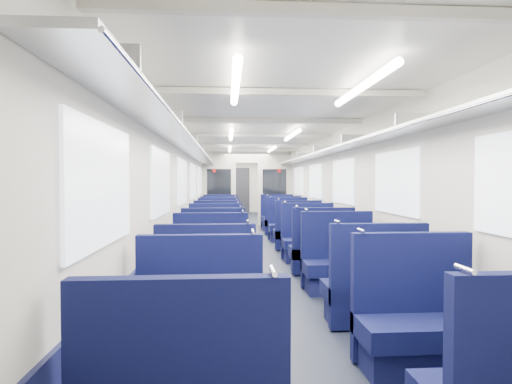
# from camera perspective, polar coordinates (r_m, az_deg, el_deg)

# --- Properties ---
(floor) EXTENTS (2.80, 18.00, 0.01)m
(floor) POSITION_cam_1_polar(r_m,az_deg,el_deg) (10.28, -0.38, -6.51)
(floor) COLOR black
(floor) RESTS_ON ground
(ceiling) EXTENTS (2.80, 18.00, 0.01)m
(ceiling) POSITION_cam_1_polar(r_m,az_deg,el_deg) (10.22, -0.38, 6.66)
(ceiling) COLOR silver
(ceiling) RESTS_ON wall_left
(wall_left) EXTENTS (0.02, 18.00, 2.35)m
(wall_left) POSITION_cam_1_polar(r_m,az_deg,el_deg) (10.19, -8.26, 0.04)
(wall_left) COLOR #BCB8A7
(wall_left) RESTS_ON floor
(dado_left) EXTENTS (0.03, 17.90, 0.70)m
(dado_left) POSITION_cam_1_polar(r_m,az_deg,el_deg) (10.24, -8.16, -4.58)
(dado_left) COLOR #101235
(dado_left) RESTS_ON floor
(wall_right) EXTENTS (0.02, 18.00, 2.35)m
(wall_right) POSITION_cam_1_polar(r_m,az_deg,el_deg) (10.36, 7.37, 0.07)
(wall_right) COLOR #BCB8A7
(wall_right) RESTS_ON floor
(dado_right) EXTENTS (0.03, 17.90, 0.70)m
(dado_right) POSITION_cam_1_polar(r_m,az_deg,el_deg) (10.41, 7.28, -4.48)
(dado_right) COLOR #101235
(dado_right) RESTS_ON floor
(wall_far) EXTENTS (2.80, 0.02, 2.35)m
(wall_far) POSITION_cam_1_polar(r_m,az_deg,el_deg) (19.17, -2.03, 0.77)
(wall_far) COLOR #BCB8A7
(wall_far) RESTS_ON floor
(luggage_rack_left) EXTENTS (0.36, 17.40, 0.18)m
(luggage_rack_left) POSITION_cam_1_polar(r_m,az_deg,el_deg) (10.19, -7.22, 4.53)
(luggage_rack_left) COLOR #B2B5BA
(luggage_rack_left) RESTS_ON wall_left
(luggage_rack_right) EXTENTS (0.36, 17.40, 0.18)m
(luggage_rack_right) POSITION_cam_1_polar(r_m,az_deg,el_deg) (10.34, 6.37, 4.49)
(luggage_rack_right) COLOR #B2B5BA
(luggage_rack_right) RESTS_ON wall_right
(windows) EXTENTS (2.78, 15.60, 0.75)m
(windows) POSITION_cam_1_polar(r_m,az_deg,el_deg) (9.72, -0.21, 1.42)
(windows) COLOR white
(windows) RESTS_ON wall_left
(ceiling_fittings) EXTENTS (2.70, 16.06, 0.11)m
(ceiling_fittings) POSITION_cam_1_polar(r_m,az_deg,el_deg) (9.95, -0.29, 6.44)
(ceiling_fittings) COLOR beige
(ceiling_fittings) RESTS_ON ceiling
(end_door) EXTENTS (0.75, 0.06, 2.00)m
(end_door) POSITION_cam_1_polar(r_m,az_deg,el_deg) (19.11, -2.02, 0.25)
(end_door) COLOR black
(end_door) RESTS_ON floor
(bulkhead) EXTENTS (2.80, 0.10, 2.35)m
(bulkhead) POSITION_cam_1_polar(r_m,az_deg,el_deg) (13.48, -1.24, 0.68)
(bulkhead) COLOR beige
(bulkhead) RESTS_ON floor
(seat_2) EXTENTS (0.95, 0.53, 1.07)m
(seat_2) POSITION_cam_1_polar(r_m,az_deg,el_deg) (3.31, -7.61, -18.21)
(seat_2) COLOR #0D1140
(seat_2) RESTS_ON floor
(seat_3) EXTENTS (0.95, 0.53, 1.07)m
(seat_3) POSITION_cam_1_polar(r_m,az_deg,el_deg) (3.63, 20.87, -16.53)
(seat_3) COLOR #0D1140
(seat_3) RESTS_ON floor
(seat_4) EXTENTS (0.95, 0.53, 1.07)m
(seat_4) POSITION_cam_1_polar(r_m,az_deg,el_deg) (4.30, -6.69, -13.52)
(seat_4) COLOR #0D1140
(seat_4) RESTS_ON floor
(seat_5) EXTENTS (0.95, 0.53, 1.07)m
(seat_5) POSITION_cam_1_polar(r_m,az_deg,el_deg) (4.50, 15.48, -12.88)
(seat_5) COLOR #0D1140
(seat_5) RESTS_ON floor
(seat_6) EXTENTS (0.95, 0.53, 1.07)m
(seat_6) POSITION_cam_1_polar(r_m,az_deg,el_deg) (5.40, -6.09, -10.39)
(seat_6) COLOR #0D1140
(seat_6) RESTS_ON floor
(seat_7) EXTENTS (0.95, 0.53, 1.07)m
(seat_7) POSITION_cam_1_polar(r_m,az_deg,el_deg) (5.73, 11.05, -9.73)
(seat_7) COLOR #0D1140
(seat_7) RESTS_ON floor
(seat_8) EXTENTS (0.95, 0.53, 1.07)m
(seat_8) POSITION_cam_1_polar(r_m,az_deg,el_deg) (6.58, -5.69, -8.22)
(seat_8) COLOR #0D1140
(seat_8) RESTS_ON floor
(seat_9) EXTENTS (0.95, 0.53, 1.07)m
(seat_9) POSITION_cam_1_polar(r_m,az_deg,el_deg) (6.72, 8.74, -8.03)
(seat_9) COLOR #0D1140
(seat_9) RESTS_ON floor
(seat_10) EXTENTS (0.95, 0.53, 1.07)m
(seat_10) POSITION_cam_1_polar(r_m,az_deg,el_deg) (7.61, -5.44, -6.89)
(seat_10) COLOR #0D1140
(seat_10) RESTS_ON floor
(seat_11) EXTENTS (0.95, 0.53, 1.07)m
(seat_11) POSITION_cam_1_polar(r_m,az_deg,el_deg) (7.73, 7.04, -6.76)
(seat_11) COLOR #0D1140
(seat_11) RESTS_ON floor
(seat_12) EXTENTS (0.95, 0.53, 1.07)m
(seat_12) POSITION_cam_1_polar(r_m,az_deg,el_deg) (8.92, -5.21, -5.63)
(seat_12) COLOR #0D1140
(seat_12) RESTS_ON floor
(seat_13) EXTENTS (0.95, 0.53, 1.07)m
(seat_13) POSITION_cam_1_polar(r_m,az_deg,el_deg) (8.92, 5.54, -5.63)
(seat_13) COLOR #0D1140
(seat_13) RESTS_ON floor
(seat_14) EXTENTS (0.95, 0.53, 1.07)m
(seat_14) POSITION_cam_1_polar(r_m,az_deg,el_deg) (9.92, -5.08, -4.90)
(seat_14) COLOR #0D1140
(seat_14) RESTS_ON floor
(seat_15) EXTENTS (0.95, 0.53, 1.07)m
(seat_15) POSITION_cam_1_polar(r_m,az_deg,el_deg) (10.20, 4.34, -4.72)
(seat_15) COLOR #0D1140
(seat_15) RESTS_ON floor
(seat_16) EXTENTS (0.95, 0.53, 1.07)m
(seat_16) POSITION_cam_1_polar(r_m,az_deg,el_deg) (11.11, -4.95, -4.20)
(seat_16) COLOR #0D1140
(seat_16) RESTS_ON floor
(seat_17) EXTENTS (0.95, 0.53, 1.07)m
(seat_17) POSITION_cam_1_polar(r_m,az_deg,el_deg) (11.29, 3.53, -4.11)
(seat_17) COLOR #0D1140
(seat_17) RESTS_ON floor
(seat_18) EXTENTS (0.95, 0.53, 1.07)m
(seat_18) POSITION_cam_1_polar(r_m,az_deg,el_deg) (12.17, -4.86, -3.70)
(seat_18) COLOR #0D1140
(seat_18) RESTS_ON floor
(seat_19) EXTENTS (0.95, 0.53, 1.07)m
(seat_19) POSITION_cam_1_polar(r_m,az_deg,el_deg) (12.37, 2.88, -3.61)
(seat_19) COLOR #0D1140
(seat_19) RESTS_ON floor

